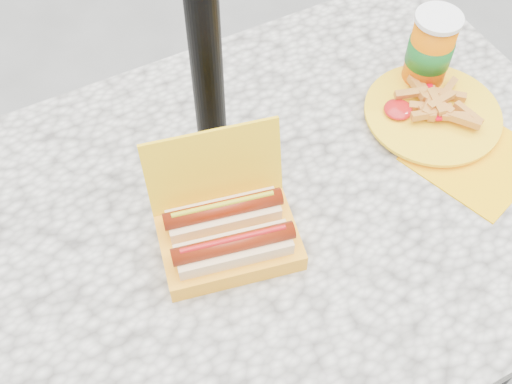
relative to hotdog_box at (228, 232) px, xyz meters
name	(u,v)px	position (x,y,z in m)	size (l,w,h in m)	color
ground	(256,372)	(0.07, 0.04, -0.79)	(60.00, 60.00, 0.00)	slate
picnic_table	(256,246)	(0.07, 0.04, -0.15)	(1.20, 0.80, 0.75)	beige
hotdog_box	(228,232)	(0.00, 0.00, 0.00)	(0.24, 0.21, 0.17)	yellow
fries_plate	(435,116)	(0.44, 0.06, -0.02)	(0.25, 0.35, 0.05)	#FFB308
soda_cup	(430,51)	(0.48, 0.15, 0.04)	(0.08, 0.08, 0.16)	#E86800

